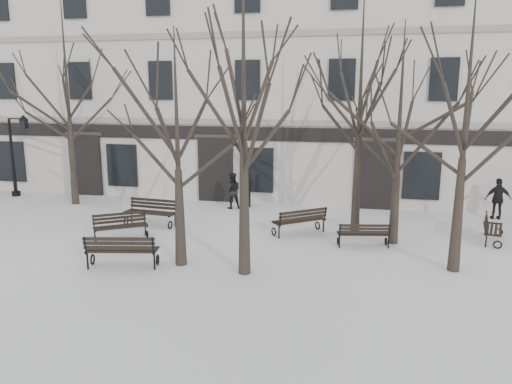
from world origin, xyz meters
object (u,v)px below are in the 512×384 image
(bench_5, at_px, (492,228))
(lamp_post, at_px, (17,150))
(bench_0, at_px, (120,225))
(tree_1, at_px, (177,121))
(bench_3, at_px, (151,211))
(bench_4, at_px, (300,220))
(tree_3, at_px, (467,100))
(bench_1, at_px, (122,250))
(tree_2, at_px, (244,74))
(bench_2, at_px, (364,234))

(bench_5, relative_size, lamp_post, 0.47)
(bench_0, bearing_deg, bench_5, -22.90)
(tree_1, height_order, bench_0, tree_1)
(bench_3, bearing_deg, tree_1, -49.54)
(tree_1, xyz_separation_m, bench_5, (9.37, 4.40, -3.71))
(bench_4, relative_size, lamp_post, 0.49)
(bench_3, xyz_separation_m, lamp_post, (-8.26, 3.50, 1.69))
(tree_1, relative_size, bench_3, 3.32)
(tree_3, bearing_deg, lamp_post, 161.70)
(bench_1, height_order, lamp_post, lamp_post)
(tree_2, relative_size, bench_4, 4.58)
(bench_1, bearing_deg, lamp_post, -51.76)
(tree_1, distance_m, bench_4, 6.06)
(bench_2, bearing_deg, tree_3, 135.86)
(tree_3, distance_m, bench_5, 5.62)
(tree_1, relative_size, lamp_post, 1.74)
(bench_2, height_order, bench_3, bench_3)
(bench_3, bearing_deg, bench_5, 8.64)
(bench_5, height_order, lamp_post, lamp_post)
(bench_0, distance_m, bench_2, 8.13)
(bench_0, distance_m, bench_4, 6.18)
(tree_1, height_order, tree_3, tree_3)
(bench_1, xyz_separation_m, bench_4, (4.52, 4.45, -0.03))
(bench_3, relative_size, bench_5, 1.12)
(tree_1, bearing_deg, bench_0, 146.51)
(bench_3, height_order, bench_4, bench_3)
(bench_0, relative_size, bench_1, 0.86)
(bench_0, xyz_separation_m, bench_1, (1.37, -2.57, 0.06))
(tree_2, distance_m, bench_0, 7.28)
(bench_0, xyz_separation_m, bench_5, (12.27, 2.48, -0.02))
(bench_4, bearing_deg, tree_3, 112.54)
(bench_5, bearing_deg, tree_1, 129.58)
(tree_1, distance_m, lamp_post, 13.26)
(tree_2, height_order, bench_5, tree_2)
(lamp_post, bearing_deg, tree_2, -30.64)
(bench_1, relative_size, lamp_post, 0.55)
(tree_3, xyz_separation_m, bench_2, (-2.51, 1.63, -4.30))
(bench_2, distance_m, lamp_post, 16.78)
(bench_4, xyz_separation_m, bench_5, (6.39, 0.60, -0.05))
(bench_2, distance_m, bench_4, 2.41)
(bench_1, bearing_deg, tree_1, -168.35)
(tree_1, height_order, bench_1, tree_1)
(tree_1, height_order, bench_4, tree_1)
(bench_1, relative_size, bench_2, 1.21)
(bench_0, distance_m, bench_5, 12.52)
(tree_2, distance_m, lamp_post, 15.29)
(bench_3, relative_size, bench_4, 1.06)
(tree_1, distance_m, tree_3, 7.80)
(bench_0, bearing_deg, lamp_post, 111.62)
(bench_2, bearing_deg, tree_1, 17.34)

